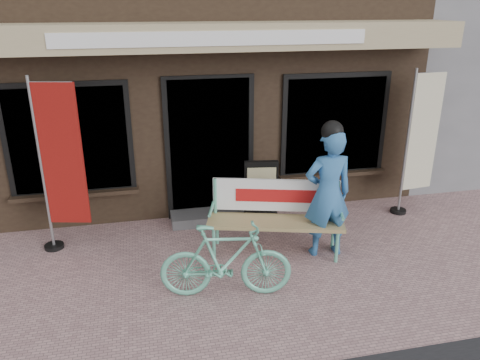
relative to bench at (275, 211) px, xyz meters
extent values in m
plane|color=#A67F7F|center=(-0.67, -0.69, -0.57)|extent=(70.00, 70.00, 0.00)
cube|color=black|center=(-0.67, 4.31, 1.23)|extent=(7.00, 6.00, 3.60)
cube|color=tan|center=(-0.67, 0.96, 2.18)|extent=(7.00, 0.80, 0.35)
cube|color=white|center=(-0.67, 0.55, 2.18)|extent=(4.00, 0.02, 0.18)
cube|color=black|center=(-0.67, 1.29, 0.53)|extent=(1.20, 0.06, 2.10)
cube|color=black|center=(-0.67, 1.28, 0.53)|extent=(1.35, 0.04, 2.20)
cube|color=black|center=(-2.67, 1.29, 0.78)|extent=(1.60, 0.06, 1.50)
cube|color=black|center=(1.33, 1.29, 0.78)|extent=(1.60, 0.06, 1.50)
cube|color=black|center=(-2.67, 1.28, 0.78)|extent=(1.75, 0.04, 1.65)
cube|color=black|center=(1.33, 1.28, 0.78)|extent=(1.75, 0.04, 1.65)
cube|color=black|center=(-2.67, 1.23, -0.02)|extent=(1.80, 0.18, 0.06)
cube|color=black|center=(1.33, 1.23, -0.02)|extent=(1.80, 0.18, 0.06)
cube|color=#59595B|center=(-0.67, 1.06, -0.50)|extent=(1.30, 0.45, 0.15)
cylinder|color=#60BD9D|center=(-0.85, -0.06, -0.36)|extent=(0.05, 0.05, 0.42)
cylinder|color=#60BD9D|center=(-0.74, 0.32, -0.36)|extent=(0.05, 0.05, 0.42)
cylinder|color=#60BD9D|center=(0.69, -0.50, -0.36)|extent=(0.05, 0.05, 0.42)
cylinder|color=#60BD9D|center=(0.80, -0.12, -0.36)|extent=(0.05, 0.05, 0.42)
cube|color=tan|center=(-0.03, -0.09, -0.12)|extent=(1.85, 0.93, 0.05)
cylinder|color=#60BD9D|center=(-0.76, 0.33, 0.13)|extent=(0.05, 0.05, 0.55)
cylinder|color=#60BD9D|center=(0.82, -0.12, 0.13)|extent=(0.05, 0.05, 0.55)
cube|color=white|center=(0.03, 0.12, 0.18)|extent=(1.64, 0.51, 0.45)
cube|color=#B21414|center=(0.03, 0.10, 0.18)|extent=(1.04, 0.31, 0.18)
cylinder|color=#60BD9D|center=(-0.84, 0.14, 0.05)|extent=(0.16, 0.43, 0.04)
cylinder|color=#60BD9D|center=(0.79, -0.32, 0.05)|extent=(0.16, 0.43, 0.04)
imported|color=#3069A6|center=(0.62, -0.24, 0.29)|extent=(0.64, 0.43, 1.72)
sphere|color=black|center=(0.62, -0.24, 1.12)|extent=(0.28, 0.28, 0.28)
imported|color=#60BD9D|center=(-0.85, -0.92, -0.12)|extent=(1.54, 0.67, 0.90)
cylinder|color=gray|center=(-2.96, 0.67, 0.61)|extent=(0.05, 0.05, 2.35)
cylinder|color=gray|center=(-2.70, 0.61, 1.70)|extent=(0.53, 0.15, 0.03)
cube|color=maroon|center=(-2.68, 0.61, 0.77)|extent=(0.53, 0.15, 1.87)
cylinder|color=black|center=(-2.96, 0.67, -0.54)|extent=(0.31, 0.31, 0.05)
cylinder|color=gray|center=(2.28, 0.72, 0.57)|extent=(0.04, 0.04, 2.29)
cylinder|color=gray|center=(2.54, 0.75, 1.63)|extent=(0.52, 0.08, 0.02)
cube|color=beige|center=(2.56, 0.75, 0.73)|extent=(0.52, 0.09, 1.82)
cylinder|color=black|center=(2.28, 0.72, -0.54)|extent=(0.28, 0.28, 0.05)
cube|color=black|center=(0.01, 0.81, -0.07)|extent=(0.51, 0.16, 1.00)
cube|color=beige|center=(0.01, 0.76, 0.04)|extent=(0.42, 0.08, 0.61)
camera|label=1|loc=(-1.67, -5.43, 2.61)|focal=35.00mm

